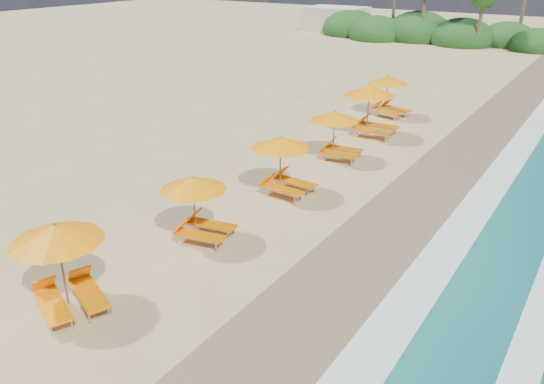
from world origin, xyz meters
name	(u,v)px	position (x,y,z in m)	size (l,w,h in m)	color
ground	(272,224)	(0.00, 0.00, 0.00)	(160.00, 160.00, 0.00)	tan
wet_sand	(383,257)	(4.00, 0.00, 0.01)	(4.00, 160.00, 0.01)	#7E674B
surf_foam	(474,283)	(6.70, 0.00, 0.03)	(4.00, 160.00, 0.01)	white
station_2	(63,262)	(-1.81, -6.84, 1.33)	(3.09, 3.06, 2.37)	olive
station_3	(199,204)	(-1.42, -2.07, 1.21)	(2.60, 2.48, 2.16)	olive
station_4	(284,161)	(-1.10, 2.53, 1.28)	(2.54, 2.36, 2.28)	olive
station_5	(338,132)	(-1.18, 7.14, 1.24)	(2.56, 2.42, 2.21)	olive
station_6	(372,107)	(-1.32, 11.22, 1.46)	(2.88, 2.68, 2.60)	olive
station_7	(389,93)	(-1.98, 15.19, 1.30)	(2.89, 2.79, 2.32)	olive
treeline	(426,32)	(-9.94, 45.51, 1.00)	(25.80, 8.80, 9.74)	#163D14
beach_building	(336,19)	(-22.00, 48.00, 1.40)	(7.00, 5.00, 2.80)	beige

